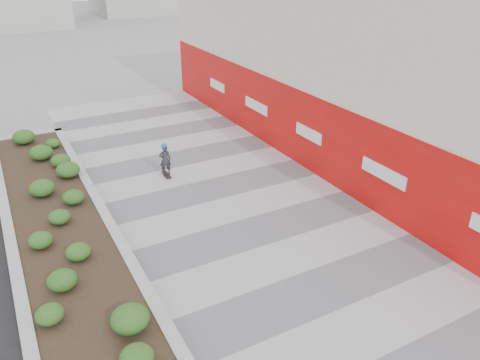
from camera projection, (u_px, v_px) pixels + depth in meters
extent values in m
plane|color=gray|center=(371.00, 335.00, 10.63)|extent=(160.00, 160.00, 0.00)
cube|color=#A8A8AD|center=(296.00, 264.00, 12.99)|extent=(8.00, 36.00, 0.01)
cube|color=beige|center=(360.00, 55.00, 18.92)|extent=(6.00, 24.00, 8.00)
cube|color=red|center=(295.00, 125.00, 18.76)|extent=(0.12, 24.00, 3.00)
cube|color=#9E9EA0|center=(27.00, 140.00, 20.63)|extent=(3.00, 0.30, 0.55)
cube|color=#9E9EA0|center=(13.00, 251.00, 13.09)|extent=(0.30, 18.00, 0.55)
cube|color=#9E9EA0|center=(109.00, 227.00, 14.24)|extent=(0.30, 18.00, 0.55)
cube|color=#2D2116|center=(63.00, 239.00, 13.67)|extent=(2.40, 17.40, 0.50)
cylinder|color=#595654|center=(311.00, 259.00, 13.20)|extent=(0.44, 0.44, 0.01)
cube|color=black|center=(166.00, 174.00, 18.00)|extent=(0.24, 0.73, 0.02)
imported|color=#28272D|center=(165.00, 160.00, 17.73)|extent=(0.48, 0.36, 1.21)
sphere|color=blue|center=(164.00, 146.00, 17.48)|extent=(0.23, 0.23, 0.23)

